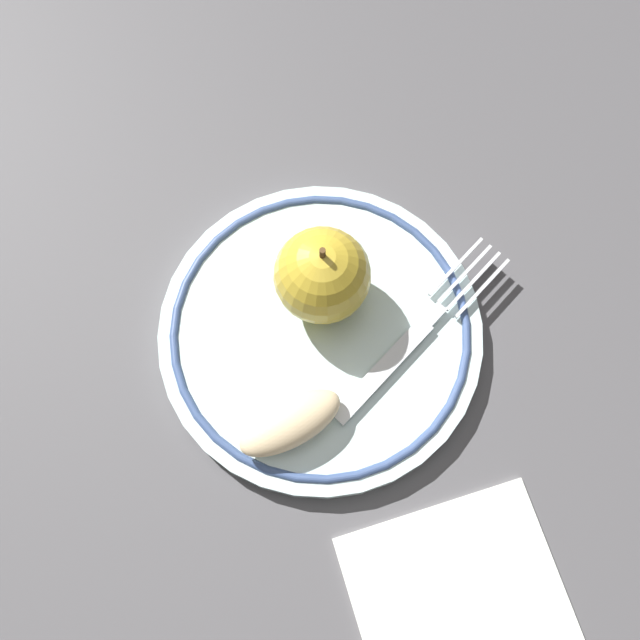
{
  "coord_description": "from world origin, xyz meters",
  "views": [
    {
      "loc": [
        -0.09,
        -0.1,
        0.48
      ],
      "look_at": [
        -0.0,
        0.02,
        0.04
      ],
      "focal_mm": 40.0,
      "sensor_mm": 36.0,
      "label": 1
    }
  ],
  "objects_px": {
    "apple_slice_front": "(290,423)",
    "fork": "(414,336)",
    "apple_red_whole": "(322,275)",
    "napkin_folded": "(469,626)",
    "plate": "(320,333)"
  },
  "relations": [
    {
      "from": "plate",
      "to": "napkin_folded",
      "type": "xyz_separation_m",
      "value": [
        -0.04,
        -0.21,
        -0.01
      ]
    },
    {
      "from": "fork",
      "to": "napkin_folded",
      "type": "height_order",
      "value": "fork"
    },
    {
      "from": "apple_red_whole",
      "to": "fork",
      "type": "height_order",
      "value": "apple_red_whole"
    },
    {
      "from": "apple_slice_front",
      "to": "apple_red_whole",
      "type": "bearing_deg",
      "value": -131.03
    },
    {
      "from": "apple_red_whole",
      "to": "napkin_folded",
      "type": "relative_size",
      "value": 0.49
    },
    {
      "from": "plate",
      "to": "apple_slice_front",
      "type": "bearing_deg",
      "value": -142.22
    },
    {
      "from": "apple_slice_front",
      "to": "napkin_folded",
      "type": "xyz_separation_m",
      "value": [
        0.02,
        -0.17,
        -0.03
      ]
    },
    {
      "from": "fork",
      "to": "napkin_folded",
      "type": "bearing_deg",
      "value": -128.32
    },
    {
      "from": "apple_slice_front",
      "to": "fork",
      "type": "height_order",
      "value": "apple_slice_front"
    },
    {
      "from": "apple_red_whole",
      "to": "napkin_folded",
      "type": "bearing_deg",
      "value": -103.31
    },
    {
      "from": "apple_red_whole",
      "to": "apple_slice_front",
      "type": "relative_size",
      "value": 1.02
    },
    {
      "from": "plate",
      "to": "apple_red_whole",
      "type": "distance_m",
      "value": 0.05
    },
    {
      "from": "apple_red_whole",
      "to": "fork",
      "type": "distance_m",
      "value": 0.08
    },
    {
      "from": "napkin_folded",
      "to": "plate",
      "type": "bearing_deg",
      "value": 79.89
    },
    {
      "from": "apple_red_whole",
      "to": "napkin_folded",
      "type": "xyz_separation_m",
      "value": [
        -0.05,
        -0.23,
        -0.05
      ]
    }
  ]
}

